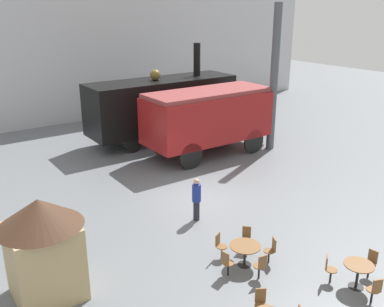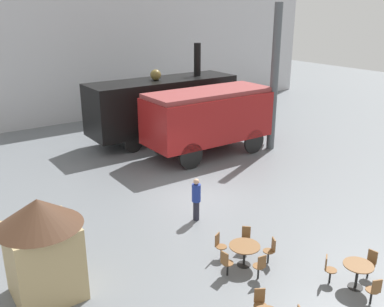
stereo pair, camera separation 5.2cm
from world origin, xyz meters
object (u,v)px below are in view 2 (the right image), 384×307
Objects in this scene: streamlined_locomotive at (217,114)px; cafe_table_mid at (358,269)px; visitor_person at (196,198)px; cafe_chair_0 at (271,249)px; ticket_kiosk at (42,243)px; steam_locomotive at (163,104)px; cafe_table_near at (244,249)px.

cafe_table_mid is at bearing -109.35° from streamlined_locomotive.
visitor_person is (-1.41, 6.09, 0.32)m from cafe_table_mid.
visitor_person reaches higher than cafe_chair_0.
streamlined_locomotive is 13.76m from ticket_kiosk.
visitor_person is at bearing 11.53° from ticket_kiosk.
steam_locomotive is 3.07× the size of ticket_kiosk.
steam_locomotive is 14.19m from cafe_table_near.
streamlined_locomotive reaches higher than ticket_kiosk.
cafe_chair_0 is 0.29× the size of ticket_kiosk.
visitor_person is at bearing -133.48° from streamlined_locomotive.
streamlined_locomotive is 2.89× the size of ticket_kiosk.
steam_locomotive is 4.02m from streamlined_locomotive.
streamlined_locomotive is 9.98× the size of cafe_chair_0.
steam_locomotive is 15.33m from ticket_kiosk.
visitor_person is 6.25m from ticket_kiosk.
streamlined_locomotive reaches higher than visitor_person.
cafe_table_mid is 8.99m from ticket_kiosk.
ticket_kiosk is at bearing 5.31° from cafe_chair_0.
streamlined_locomotive is at bearing 31.51° from ticket_kiosk.
cafe_chair_0 reaches higher than cafe_table_mid.
ticket_kiosk is (-11.72, -7.19, -0.50)m from streamlined_locomotive.
steam_locomotive is 10.88m from visitor_person.
steam_locomotive reaches higher than ticket_kiosk.
ticket_kiosk is at bearing 159.23° from cafe_table_near.
steam_locomotive is at bearing 65.26° from visitor_person.
cafe_chair_0 is at bearing -26.85° from cafe_table_near.
cafe_table_near is 1.13× the size of cafe_chair_0.
cafe_chair_0 is at bearing -107.47° from steam_locomotive.
streamlined_locomotive is at bearing 46.52° from visitor_person.
steam_locomotive is 10.65× the size of cafe_table_mid.
cafe_chair_0 is 0.51× the size of visitor_person.
streamlined_locomotive is at bearing -73.87° from steam_locomotive.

